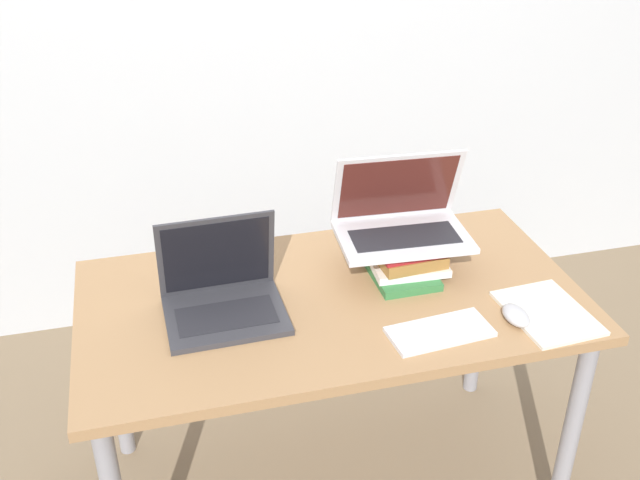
# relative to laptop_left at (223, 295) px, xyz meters

# --- Properties ---
(desk) EXTENTS (1.36, 0.72, 0.71)m
(desk) POSITION_rel_laptop_left_xyz_m (0.29, -0.00, -0.13)
(desk) COLOR #9E754C
(desk) RESTS_ON ground_plane
(laptop_left) EXTENTS (0.31, 0.26, 0.26)m
(laptop_left) POSITION_rel_laptop_left_xyz_m (0.00, 0.00, 0.00)
(laptop_left) COLOR #333338
(laptop_left) RESTS_ON desk
(book_stack) EXTENTS (0.22, 0.27, 0.10)m
(book_stack) POSITION_rel_laptop_left_xyz_m (0.53, 0.08, -0.00)
(book_stack) COLOR #33753D
(book_stack) RESTS_ON desk
(laptop_on_books) EXTENTS (0.38, 0.26, 0.24)m
(laptop_on_books) POSITION_rel_laptop_left_xyz_m (0.52, 0.10, 0.10)
(laptop_on_books) COLOR silver
(laptop_on_books) RESTS_ON book_stack
(wireless_keyboard) EXTENTS (0.27, 0.14, 0.01)m
(wireless_keyboard) POSITION_rel_laptop_left_xyz_m (0.51, -0.23, -0.04)
(wireless_keyboard) COLOR silver
(wireless_keyboard) RESTS_ON desk
(mouse) EXTENTS (0.06, 0.10, 0.04)m
(mouse) POSITION_rel_laptop_left_xyz_m (0.72, -0.23, -0.03)
(mouse) COLOR #B2B2B7
(mouse) RESTS_ON desk
(notepad) EXTENTS (0.21, 0.27, 0.01)m
(notepad) POSITION_rel_laptop_left_xyz_m (0.82, -0.23, -0.05)
(notepad) COLOR silver
(notepad) RESTS_ON desk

